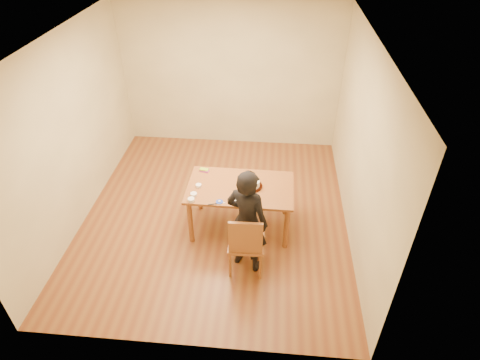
# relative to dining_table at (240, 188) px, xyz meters

# --- Properties ---
(room_shell) EXTENTS (4.00, 4.50, 2.70)m
(room_shell) POSITION_rel_dining_table_xyz_m (-0.40, 0.60, 0.62)
(room_shell) COLOR brown
(room_shell) RESTS_ON ground
(dining_table) EXTENTS (1.49, 0.90, 0.04)m
(dining_table) POSITION_rel_dining_table_xyz_m (0.00, 0.00, 0.00)
(dining_table) COLOR brown
(dining_table) RESTS_ON floor
(dining_chair) EXTENTS (0.47, 0.47, 0.04)m
(dining_chair) POSITION_rel_dining_table_xyz_m (0.15, -0.78, -0.28)
(dining_chair) COLOR brown
(dining_chair) RESTS_ON floor
(cake_plate) EXTENTS (0.29, 0.29, 0.02)m
(cake_plate) POSITION_rel_dining_table_xyz_m (0.16, 0.01, 0.03)
(cake_plate) COLOR red
(cake_plate) RESTS_ON dining_table
(cake) EXTENTS (0.22, 0.22, 0.07)m
(cake) POSITION_rel_dining_table_xyz_m (0.16, 0.01, 0.08)
(cake) COLOR white
(cake) RESTS_ON cake_plate
(frosting_dome) EXTENTS (0.22, 0.22, 0.03)m
(frosting_dome) POSITION_rel_dining_table_xyz_m (0.16, 0.01, 0.12)
(frosting_dome) COLOR white
(frosting_dome) RESTS_ON cake
(frosting_tub) EXTENTS (0.09, 0.09, 0.08)m
(frosting_tub) POSITION_rel_dining_table_xyz_m (-0.02, -0.38, 0.06)
(frosting_tub) COLOR white
(frosting_tub) RESTS_ON dining_table
(frosting_lid) EXTENTS (0.10, 0.10, 0.01)m
(frosting_lid) POSITION_rel_dining_table_xyz_m (-0.25, -0.36, 0.02)
(frosting_lid) COLOR #1A32AC
(frosting_lid) RESTS_ON dining_table
(frosting_dollop) EXTENTS (0.04, 0.04, 0.02)m
(frosting_dollop) POSITION_rel_dining_table_xyz_m (-0.25, -0.36, 0.04)
(frosting_dollop) COLOR white
(frosting_dollop) RESTS_ON frosting_lid
(ramekin_green) EXTENTS (0.09, 0.09, 0.04)m
(ramekin_green) POSITION_rel_dining_table_xyz_m (-0.62, -0.37, 0.04)
(ramekin_green) COLOR white
(ramekin_green) RESTS_ON dining_table
(ramekin_yellow) EXTENTS (0.08, 0.08, 0.04)m
(ramekin_yellow) POSITION_rel_dining_table_xyz_m (-0.58, -0.05, 0.04)
(ramekin_yellow) COLOR white
(ramekin_yellow) RESTS_ON dining_table
(ramekin_multi) EXTENTS (0.09, 0.09, 0.04)m
(ramekin_multi) POSITION_rel_dining_table_xyz_m (-0.61, -0.26, 0.04)
(ramekin_multi) COLOR white
(ramekin_multi) RESTS_ON dining_table
(candy_box_pink) EXTENTS (0.14, 0.09, 0.02)m
(candy_box_pink) POSITION_rel_dining_table_xyz_m (-0.56, 0.33, 0.03)
(candy_box_pink) COLOR #EC37B5
(candy_box_pink) RESTS_ON dining_table
(candy_box_green) EXTENTS (0.14, 0.08, 0.02)m
(candy_box_green) POSITION_rel_dining_table_xyz_m (-0.57, 0.33, 0.05)
(candy_box_green) COLOR green
(candy_box_green) RESTS_ON candy_box_pink
(spatula) EXTENTS (0.15, 0.06, 0.01)m
(spatula) POSITION_rel_dining_table_xyz_m (-0.32, -0.42, 0.02)
(spatula) COLOR black
(spatula) RESTS_ON dining_table
(person) EXTENTS (0.65, 0.55, 1.53)m
(person) POSITION_rel_dining_table_xyz_m (0.15, -0.73, 0.03)
(person) COLOR black
(person) RESTS_ON floor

